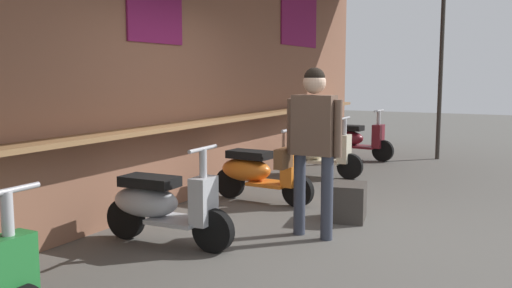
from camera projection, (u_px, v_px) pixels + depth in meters
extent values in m
plane|color=#56544F|center=(306.00, 231.00, 5.72)|extent=(38.68, 38.68, 0.00)
cube|color=#8C5B44|center=(147.00, 54.00, 6.42)|extent=(13.82, 0.25, 3.72)
cube|color=olive|center=(170.00, 127.00, 6.38)|extent=(12.43, 0.36, 0.05)
cube|color=#841E56|center=(300.00, 10.00, 9.95)|extent=(1.59, 0.02, 1.28)
cylinder|color=#332D28|center=(441.00, 69.00, 10.45)|extent=(0.08, 0.08, 3.47)
cube|color=#237533|center=(11.00, 272.00, 3.21)|extent=(0.28, 0.16, 0.44)
cylinder|color=#B7B7BC|center=(9.00, 250.00, 3.20)|extent=(0.07, 0.07, 0.70)
cylinder|color=#B7B7BC|center=(6.00, 191.00, 3.15)|extent=(0.46, 0.04, 0.04)
ellipsoid|color=#B2B5BA|center=(146.00, 201.00, 5.32)|extent=(0.40, 0.71, 0.30)
cube|color=black|center=(150.00, 181.00, 5.28)|extent=(0.32, 0.56, 0.10)
cube|color=#B2B5BA|center=(176.00, 220.00, 5.19)|extent=(0.40, 0.51, 0.04)
cube|color=#B2B5BA|center=(204.00, 201.00, 5.04)|extent=(0.28, 0.17, 0.44)
cylinder|color=#B7B7BC|center=(203.00, 187.00, 5.02)|extent=(0.07, 0.07, 0.70)
cylinder|color=#B7B7BC|center=(203.00, 149.00, 4.98)|extent=(0.46, 0.05, 0.04)
cylinder|color=black|center=(213.00, 231.00, 5.03)|extent=(0.11, 0.40, 0.40)
cylinder|color=black|center=(126.00, 218.00, 5.46)|extent=(0.11, 0.40, 0.40)
ellipsoid|color=orange|center=(246.00, 169.00, 7.12)|extent=(0.42, 0.72, 0.30)
cube|color=black|center=(249.00, 154.00, 7.07)|extent=(0.33, 0.57, 0.10)
cube|color=orange|center=(270.00, 184.00, 6.96)|extent=(0.41, 0.52, 0.04)
cube|color=orange|center=(291.00, 169.00, 6.78)|extent=(0.29, 0.18, 0.44)
cylinder|color=#B7B7BC|center=(291.00, 158.00, 6.76)|extent=(0.07, 0.07, 0.70)
cylinder|color=#B7B7BC|center=(291.00, 130.00, 6.72)|extent=(0.46, 0.06, 0.04)
cylinder|color=black|center=(298.00, 191.00, 6.76)|extent=(0.12, 0.41, 0.40)
cylinder|color=black|center=(230.00, 183.00, 7.27)|extent=(0.12, 0.41, 0.40)
ellipsoid|color=beige|center=(305.00, 151.00, 8.88)|extent=(0.39, 0.71, 0.30)
cube|color=black|center=(308.00, 139.00, 8.83)|extent=(0.31, 0.56, 0.10)
cube|color=beige|center=(326.00, 161.00, 8.74)|extent=(0.39, 0.51, 0.04)
cube|color=beige|center=(344.00, 149.00, 8.58)|extent=(0.28, 0.17, 0.44)
cylinder|color=#B7B7BC|center=(344.00, 141.00, 8.56)|extent=(0.07, 0.07, 0.70)
cylinder|color=#B7B7BC|center=(345.00, 118.00, 8.52)|extent=(0.46, 0.04, 0.04)
cylinder|color=black|center=(350.00, 166.00, 8.57)|extent=(0.11, 0.40, 0.40)
cylinder|color=black|center=(291.00, 162.00, 9.01)|extent=(0.11, 0.40, 0.40)
ellipsoid|color=maroon|center=(346.00, 138.00, 10.70)|extent=(0.43, 0.73, 0.30)
cube|color=black|center=(348.00, 128.00, 10.65)|extent=(0.34, 0.57, 0.10)
cube|color=maroon|center=(363.00, 147.00, 10.54)|extent=(0.42, 0.53, 0.04)
cube|color=maroon|center=(378.00, 136.00, 10.35)|extent=(0.29, 0.18, 0.44)
cylinder|color=#B7B7BC|center=(378.00, 129.00, 10.34)|extent=(0.07, 0.07, 0.70)
cylinder|color=#B7B7BC|center=(379.00, 111.00, 10.29)|extent=(0.46, 0.07, 0.04)
cylinder|color=black|center=(383.00, 151.00, 10.33)|extent=(0.13, 0.41, 0.40)
cylinder|color=black|center=(334.00, 147.00, 10.86)|extent=(0.13, 0.41, 0.40)
cylinder|color=#383D4C|center=(327.00, 198.00, 5.38)|extent=(0.12, 0.12, 0.83)
cylinder|color=#383D4C|center=(300.00, 194.00, 5.57)|extent=(0.12, 0.12, 0.83)
cube|color=brown|center=(314.00, 125.00, 5.39)|extent=(0.20, 0.42, 0.59)
sphere|color=beige|center=(314.00, 82.00, 5.34)|extent=(0.23, 0.23, 0.23)
sphere|color=black|center=(315.00, 78.00, 5.33)|extent=(0.21, 0.21, 0.21)
cylinder|color=brown|center=(338.00, 129.00, 5.28)|extent=(0.08, 0.08, 0.55)
cylinder|color=brown|center=(291.00, 126.00, 5.51)|extent=(0.08, 0.08, 0.55)
cube|color=brown|center=(283.00, 158.00, 5.56)|extent=(0.26, 0.10, 0.20)
cube|color=#3D3833|center=(348.00, 202.00, 6.15)|extent=(0.54, 0.46, 0.41)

